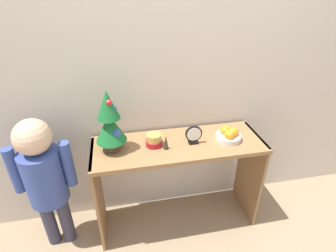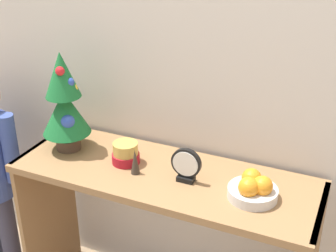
# 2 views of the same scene
# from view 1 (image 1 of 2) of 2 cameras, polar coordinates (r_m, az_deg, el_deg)

# --- Properties ---
(ground_plane) EXTENTS (12.00, 12.00, 0.00)m
(ground_plane) POSITION_cam_1_polar(r_m,az_deg,el_deg) (2.24, 3.28, -23.37)
(ground_plane) COLOR #997F60
(back_wall) EXTENTS (7.00, 0.05, 2.50)m
(back_wall) POSITION_cam_1_polar(r_m,az_deg,el_deg) (1.88, 0.78, 13.02)
(back_wall) COLOR beige
(back_wall) RESTS_ON ground_plane
(console_table) EXTENTS (1.22, 0.43, 0.76)m
(console_table) POSITION_cam_1_polar(r_m,az_deg,el_deg) (1.96, 2.23, -8.03)
(console_table) COLOR olive
(console_table) RESTS_ON ground_plane
(mini_tree) EXTENTS (0.20, 0.20, 0.43)m
(mini_tree) POSITION_cam_1_polar(r_m,az_deg,el_deg) (1.72, -12.61, 1.03)
(mini_tree) COLOR #4C3828
(mini_tree) RESTS_ON console_table
(fruit_bowl) EXTENTS (0.18, 0.18, 0.10)m
(fruit_bowl) POSITION_cam_1_polar(r_m,az_deg,el_deg) (1.93, 13.09, -1.91)
(fruit_bowl) COLOR silver
(fruit_bowl) RESTS_ON console_table
(singing_bowl) EXTENTS (0.11, 0.11, 0.09)m
(singing_bowl) POSITION_cam_1_polar(r_m,az_deg,el_deg) (1.82, -3.08, -3.10)
(singing_bowl) COLOR #AD1923
(singing_bowl) RESTS_ON console_table
(desk_clock) EXTENTS (0.12, 0.04, 0.14)m
(desk_clock) POSITION_cam_1_polar(r_m,az_deg,el_deg) (1.83, 5.61, -1.97)
(desk_clock) COLOR black
(desk_clock) RESTS_ON console_table
(figurine) EXTENTS (0.04, 0.04, 0.10)m
(figurine) POSITION_cam_1_polar(r_m,az_deg,el_deg) (1.78, -0.45, -3.57)
(figurine) COLOR #382D23
(figurine) RESTS_ON console_table
(child_figure) EXTENTS (0.40, 0.26, 1.06)m
(child_figure) POSITION_cam_1_polar(r_m,az_deg,el_deg) (1.94, -25.44, -9.42)
(child_figure) COLOR #38384C
(child_figure) RESTS_ON ground_plane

